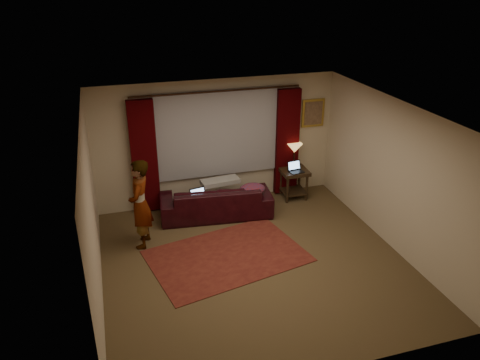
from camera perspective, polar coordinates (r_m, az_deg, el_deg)
The scene contains 20 objects.
floor at distance 8.06m, azimuth 1.80°, elevation -10.02°, with size 5.00×5.00×0.01m, color brown.
ceiling at distance 6.93m, azimuth 2.09°, elevation 8.04°, with size 5.00×5.00×0.02m, color silver.
wall_back at distance 9.62m, azimuth -2.81°, elevation 4.63°, with size 5.00×0.02×2.60m, color beige.
wall_front at distance 5.44m, azimuth 10.54°, elevation -12.79°, with size 5.00×0.02×2.60m, color beige.
wall_left at distance 7.09m, azimuth -17.65°, elevation -4.14°, with size 0.02×5.00×2.60m, color beige.
wall_right at distance 8.47m, azimuth 18.18°, elevation 0.57°, with size 0.02×5.00×2.60m, color beige.
sheer_curtain at distance 9.50m, azimuth -2.75°, elevation 5.65°, with size 2.50×0.05×1.80m, color #97989E.
drape_left at distance 9.34m, azimuth -11.60°, elevation 2.73°, with size 0.50×0.14×2.30m, color #340104.
drape_right at distance 10.00m, azimuth 5.74°, elevation 4.60°, with size 0.50×0.14×2.30m, color #340104.
curtain_rod at distance 9.20m, azimuth -2.78°, elevation 10.74°, with size 0.04×0.04×3.40m, color black.
picture_frame at distance 10.13m, azimuth 8.88°, elevation 8.08°, with size 0.50×0.04×0.60m, color #B18E35.
sofa at distance 9.29m, azimuth -2.98°, elevation -1.84°, with size 2.20×0.95×0.89m, color black.
throw_blanket at distance 9.29m, azimuth -2.46°, elevation 1.19°, with size 0.77×0.31×0.09m, color #969590.
clothing_pile at distance 9.26m, azimuth 1.50°, elevation -1.17°, with size 0.52×0.40×0.22m, color #61273F.
laptop_sofa at distance 9.03m, azimuth -4.92°, elevation -1.94°, with size 0.31×0.34×0.22m, color black, non-canonical shape.
area_rug at distance 8.20m, azimuth -1.57°, elevation -9.23°, with size 2.58×1.72×0.01m, color maroon.
end_table at distance 10.12m, azimuth 6.54°, elevation -0.43°, with size 0.56×0.56×0.65m, color black.
tiffany_lamp at distance 10.05m, azimuth 6.62°, elevation 3.02°, with size 0.33×0.33×0.52m, color olive, non-canonical shape.
laptop_table at distance 9.84m, azimuth 6.91°, elevation 1.55°, with size 0.30×0.32×0.22m, color black, non-canonical shape.
person at distance 8.31m, azimuth -12.08°, elevation -2.91°, with size 0.48×0.48×1.63m, color #969590.
Camera 1 is at (-2.15, -6.29, 4.55)m, focal length 35.00 mm.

